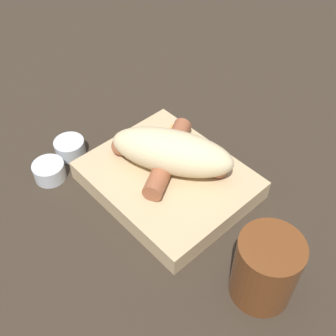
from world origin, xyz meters
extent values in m
plane|color=#33281E|center=(0.00, 0.00, 0.00)|extent=(3.00, 3.00, 0.00)
cube|color=tan|center=(0.00, 0.00, 0.02)|extent=(0.23, 0.19, 0.03)
ellipsoid|color=beige|center=(-0.01, 0.01, 0.06)|extent=(0.19, 0.15, 0.06)
cylinder|color=#9E5638|center=(-0.01, 0.01, 0.05)|extent=(0.10, 0.15, 0.03)
sphere|color=#9E5638|center=(0.05, 0.05, 0.05)|extent=(0.03, 0.03, 0.03)
sphere|color=#9E5638|center=(-0.08, -0.02, 0.05)|extent=(0.03, 0.03, 0.03)
cylinder|color=orange|center=(-0.04, 0.07, 0.03)|extent=(0.04, 0.04, 0.00)
cylinder|color=#F99E4C|center=(-0.06, 0.08, 0.03)|extent=(0.04, 0.04, 0.00)
torus|color=silver|center=(-0.06, 0.05, 0.03)|extent=(0.03, 0.03, 0.00)
torus|color=silver|center=(-0.06, 0.04, 0.03)|extent=(0.04, 0.04, 0.00)
cylinder|color=silver|center=(-0.16, -0.07, 0.01)|extent=(0.05, 0.05, 0.03)
cylinder|color=gold|center=(-0.16, -0.07, 0.01)|extent=(0.04, 0.04, 0.01)
cylinder|color=silver|center=(-0.14, -0.12, 0.01)|extent=(0.05, 0.05, 0.03)
cylinder|color=white|center=(-0.14, -0.12, 0.01)|extent=(0.04, 0.04, 0.01)
cylinder|color=brown|center=(0.20, -0.03, 0.05)|extent=(0.08, 0.08, 0.10)
camera|label=1|loc=(0.31, -0.28, 0.48)|focal=45.00mm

